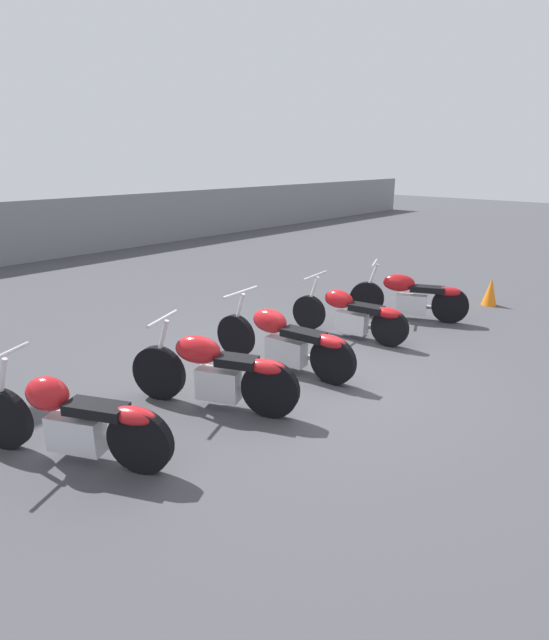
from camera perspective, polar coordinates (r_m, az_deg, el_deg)
ground_plane at (r=6.63m, az=2.60°, el=-6.09°), size 60.00×60.00×0.00m
motorcycle_slot_0 at (r=5.03m, az=-22.16°, el=-10.51°), size 1.14×1.93×0.99m
motorcycle_slot_1 at (r=5.62m, az=-6.86°, el=-5.86°), size 0.99×1.89×1.02m
motorcycle_slot_2 at (r=6.58m, az=1.10°, el=-2.30°), size 0.72×2.17×0.98m
motorcycle_slot_3 at (r=7.85m, az=8.72°, el=0.66°), size 0.71×1.96×0.94m
motorcycle_slot_4 at (r=8.99m, az=15.27°, el=2.66°), size 1.01×1.88×0.98m
traffic_cone_near at (r=10.41m, az=23.45°, el=2.97°), size 0.28×0.28×0.52m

